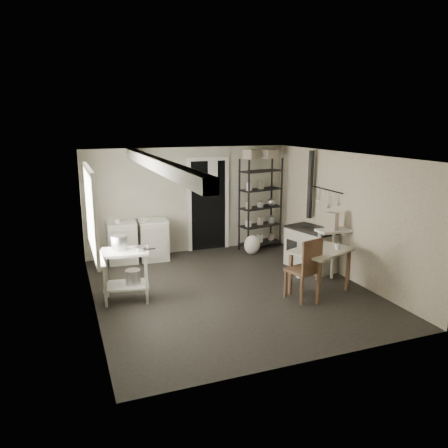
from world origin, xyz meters
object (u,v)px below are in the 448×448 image
object	(u,v)px
stockpot	(119,244)
shelf_rack	(260,207)
base_cabinets	(138,239)
prep_table	(126,277)
chair	(302,270)
work_table	(320,271)
flour_sack	(252,244)
stove	(312,247)

from	to	relation	value
stockpot	shelf_rack	bearing A→B (deg)	29.18
base_cabinets	shelf_rack	bearing A→B (deg)	2.22
prep_table	chair	size ratio (longest dim) A/B	0.81
prep_table	work_table	distance (m)	3.21
stockpot	shelf_rack	world-z (taller)	shelf_rack
prep_table	chair	xyz separation A→B (m)	(2.68, -0.93, 0.08)
shelf_rack	base_cabinets	bearing A→B (deg)	165.25
work_table	flour_sack	distance (m)	2.39
prep_table	flour_sack	distance (m)	3.34
stockpot	base_cabinets	xyz separation A→B (m)	(0.62, 1.94, -0.48)
stockpot	prep_table	bearing A→B (deg)	-51.03
stockpot	flour_sack	distance (m)	3.43
chair	flour_sack	distance (m)	2.54
stockpot	stove	world-z (taller)	stockpot
prep_table	stockpot	bearing A→B (deg)	128.97
prep_table	base_cabinets	distance (m)	2.10
shelf_rack	stove	xyz separation A→B (m)	(0.35, -1.63, -0.51)
base_cabinets	work_table	bearing A→B (deg)	-44.41
shelf_rack	work_table	world-z (taller)	shelf_rack
chair	work_table	bearing A→B (deg)	2.55
chair	stockpot	bearing A→B (deg)	144.72
stockpot	base_cabinets	bearing A→B (deg)	72.38
chair	shelf_rack	bearing A→B (deg)	62.91
shelf_rack	chair	distance (m)	3.00
prep_table	chair	distance (m)	2.84
base_cabinets	work_table	xyz separation A→B (m)	(2.56, -2.82, -0.08)
prep_table	shelf_rack	distance (m)	3.88
flour_sack	work_table	bearing A→B (deg)	-85.92
stockpot	stove	xyz separation A→B (m)	(3.73, 0.25, -0.50)
prep_table	work_table	bearing A→B (deg)	-14.40
stove	chair	xyz separation A→B (m)	(-0.97, -1.27, 0.04)
flour_sack	prep_table	bearing A→B (deg)	-151.71
prep_table	work_table	world-z (taller)	prep_table
stove	flour_sack	distance (m)	1.45
stove	flour_sack	world-z (taller)	stove
base_cabinets	stove	bearing A→B (deg)	-25.09
stove	chair	size ratio (longest dim) A/B	0.98
base_cabinets	stockpot	bearing A→B (deg)	-104.26
stove	chair	distance (m)	1.60
shelf_rack	prep_table	bearing A→B (deg)	-162.84
chair	base_cabinets	bearing A→B (deg)	110.86
stockpot	work_table	distance (m)	3.34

